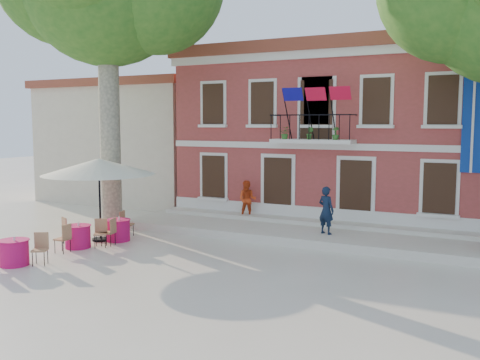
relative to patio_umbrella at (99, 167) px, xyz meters
name	(u,v)px	position (x,y,z in m)	size (l,w,h in m)	color
ground	(191,257)	(4.19, -0.58, -2.65)	(90.00, 90.00, 0.00)	beige
main_building	(345,132)	(6.20, 9.40, 1.13)	(13.50, 9.59, 7.50)	#AB3F3D
neighbor_west	(152,140)	(-5.31, 10.42, 0.56)	(9.40, 9.40, 6.40)	beige
terrace	(301,233)	(6.19, 3.82, -2.50)	(14.00, 3.40, 0.30)	silver
patio_umbrella	(99,167)	(0.00, 0.00, 0.00)	(3.97, 3.97, 2.95)	black
pedestrian_navy	(326,210)	(7.30, 3.38, -1.51)	(0.62, 0.40, 1.69)	#0F1D34
pedestrian_orange	(247,200)	(3.48, 4.87, -1.57)	(0.76, 0.59, 1.56)	#DB4519
cafe_table_0	(78,235)	(0.08, -1.22, -2.22)	(1.87, 1.69, 0.95)	#C9134F
cafe_table_1	(14,251)	(0.02, -3.76, -2.23)	(1.87, 1.34, 0.95)	#C9134F
cafe_table_3	(118,229)	(0.59, 0.24, -2.23)	(0.90, 1.96, 0.95)	#C9134F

